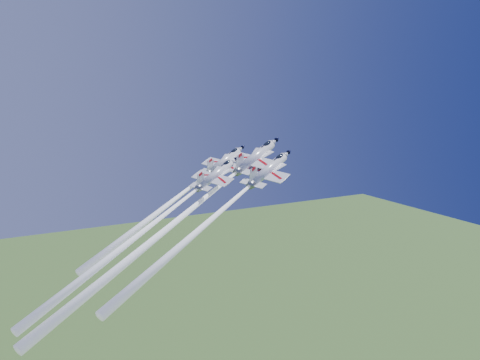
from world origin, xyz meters
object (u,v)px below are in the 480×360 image
jet_left (179,196)px  jet_right (218,213)px  jet_lead (186,214)px  jet_slot (154,223)px

jet_left → jet_right: (4.63, -8.64, -2.17)m
jet_left → jet_right: size_ratio=0.86×
jet_lead → jet_right: (5.61, -2.85, 0.08)m
jet_left → jet_right: jet_right is taller
jet_lead → jet_slot: (-7.20, -2.23, -0.44)m
jet_lead → jet_slot: 7.55m
jet_lead → jet_right: jet_lead is taller
jet_right → jet_slot: bearing=-119.9°
jet_lead → jet_slot: bearing=-100.0°
jet_lead → jet_right: bearing=35.9°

